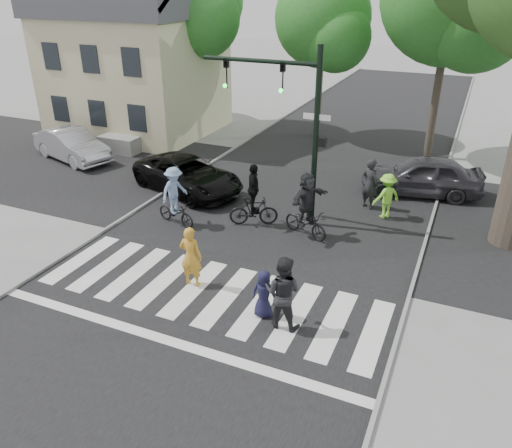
{
  "coord_description": "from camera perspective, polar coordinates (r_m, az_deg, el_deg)",
  "views": [
    {
      "loc": [
        5.81,
        -8.96,
        7.75
      ],
      "look_at": [
        0.5,
        3.0,
        1.3
      ],
      "focal_mm": 35.0,
      "sensor_mm": 36.0,
      "label": 1
    }
  ],
  "objects": [
    {
      "name": "pedestrian_adult",
      "position": [
        12.13,
        3.07,
        -7.81
      ],
      "size": [
        0.95,
        0.75,
        1.93
      ],
      "primitive_type": "imported",
      "rotation": [
        0.0,
        0.0,
        3.16
      ],
      "color": "black",
      "rests_on": "ground"
    },
    {
      "name": "road_cross",
      "position": [
        19.53,
        4.62,
        2.79
      ],
      "size": [
        70.0,
        10.0,
        0.01
      ],
      "primitive_type": "cube",
      "color": "black",
      "rests_on": "ground"
    },
    {
      "name": "cyclist_mid",
      "position": [
        17.14,
        -0.28,
        2.71
      ],
      "size": [
        1.73,
        1.16,
        2.21
      ],
      "color": "black",
      "rests_on": "ground"
    },
    {
      "name": "car_silver",
      "position": [
        25.25,
        -20.32,
        8.47
      ],
      "size": [
        4.7,
        2.78,
        1.46
      ],
      "primitive_type": "imported",
      "rotation": [
        0.0,
        0.0,
        1.27
      ],
      "color": "#BABAC1",
      "rests_on": "ground"
    },
    {
      "name": "bg_tree_1",
      "position": [
        28.45,
        -7.4,
        23.84
      ],
      "size": [
        6.09,
        5.8,
        9.8
      ],
      "color": "brown",
      "rests_on": "ground"
    },
    {
      "name": "traffic_signal",
      "position": [
        16.57,
        4.13,
        12.73
      ],
      "size": [
        4.45,
        0.29,
        6.0
      ],
      "color": "black",
      "rests_on": "ground"
    },
    {
      "name": "ground",
      "position": [
        13.2,
        -7.4,
        -9.99
      ],
      "size": [
        120.0,
        120.0,
        0.0
      ],
      "primitive_type": "plane",
      "color": "gray",
      "rests_on": "ground"
    },
    {
      "name": "bystander_dark",
      "position": [
        18.91,
        12.9,
        4.51
      ],
      "size": [
        0.83,
        0.73,
        1.92
      ],
      "primitive_type": "imported",
      "rotation": [
        0.0,
        0.0,
        2.65
      ],
      "color": "black",
      "rests_on": "ground"
    },
    {
      "name": "crosswalk",
      "position": [
        13.65,
        -5.98,
        -8.49
      ],
      "size": [
        10.0,
        3.85,
        0.01
      ],
      "color": "silver",
      "rests_on": "ground"
    },
    {
      "name": "cyclist_right",
      "position": [
        16.42,
        5.79,
        1.8
      ],
      "size": [
        1.86,
        1.71,
        2.23
      ],
      "color": "black",
      "rests_on": "ground"
    },
    {
      "name": "pedestrian_child",
      "position": [
        12.61,
        0.91,
        -8.0
      ],
      "size": [
        0.66,
        0.45,
        1.31
      ],
      "primitive_type": "imported",
      "rotation": [
        0.0,
        0.0,
        3.2
      ],
      "color": "#181834",
      "rests_on": "ground"
    },
    {
      "name": "curb_left",
      "position": [
        19.29,
        -12.77,
        2.03
      ],
      "size": [
        0.1,
        70.0,
        0.1
      ],
      "primitive_type": "cube",
      "color": "gray",
      "rests_on": "ground"
    },
    {
      "name": "house",
      "position": [
        29.0,
        -13.63,
        17.73
      ],
      "size": [
        8.4,
        8.1,
        8.82
      ],
      "color": "beige",
      "rests_on": "ground"
    },
    {
      "name": "bg_tree_3",
      "position": [
        24.29,
        22.15,
        22.61
      ],
      "size": [
        6.3,
        6.0,
        10.2
      ],
      "color": "brown",
      "rests_on": "ground"
    },
    {
      "name": "road_stem",
      "position": [
        16.99,
        1.19,
        -0.89
      ],
      "size": [
        10.0,
        70.0,
        0.01
      ],
      "primitive_type": "cube",
      "color": "black",
      "rests_on": "ground"
    },
    {
      "name": "car_suv",
      "position": [
        20.26,
        -7.8,
        5.59
      ],
      "size": [
        5.44,
        3.81,
        1.38
      ],
      "primitive_type": "imported",
      "rotation": [
        0.0,
        0.0,
        1.23
      ],
      "color": "black",
      "rests_on": "ground"
    },
    {
      "name": "bg_tree_2",
      "position": [
        26.75,
        8.01,
        21.79
      ],
      "size": [
        5.04,
        4.8,
        8.4
      ],
      "color": "brown",
      "rests_on": "ground"
    },
    {
      "name": "bg_tree_0",
      "position": [
        31.74,
        -15.3,
        22.51
      ],
      "size": [
        5.46,
        5.2,
        8.97
      ],
      "color": "brown",
      "rests_on": "ground"
    },
    {
      "name": "car_grey",
      "position": [
        20.78,
        18.42,
        5.27
      ],
      "size": [
        4.87,
        2.75,
        1.56
      ],
      "primitive_type": "imported",
      "rotation": [
        0.0,
        0.0,
        -1.36
      ],
      "color": "#39383E",
      "rests_on": "ground"
    },
    {
      "name": "bystander_hivis",
      "position": [
        18.32,
        14.7,
        3.12
      ],
      "size": [
        1.18,
        1.18,
        1.64
      ],
      "primitive_type": "imported",
      "rotation": [
        0.0,
        0.0,
        3.92
      ],
      "color": "#87E936",
      "rests_on": "ground"
    },
    {
      "name": "pedestrian_woman",
      "position": [
        13.84,
        -7.45,
        -3.7
      ],
      "size": [
        0.68,
        0.48,
        1.79
      ],
      "primitive_type": "imported",
      "rotation": [
        0.0,
        0.0,
        3.22
      ],
      "color": "gold",
      "rests_on": "ground"
    },
    {
      "name": "curb_right",
      "position": [
        15.96,
        18.19,
        -4.05
      ],
      "size": [
        0.1,
        70.0,
        0.1
      ],
      "primitive_type": "cube",
      "color": "gray",
      "rests_on": "ground"
    },
    {
      "name": "cyclist_left",
      "position": [
        17.39,
        -9.24,
        2.71
      ],
      "size": [
        1.75,
        1.19,
        2.1
      ],
      "color": "black",
      "rests_on": "ground"
    }
  ]
}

